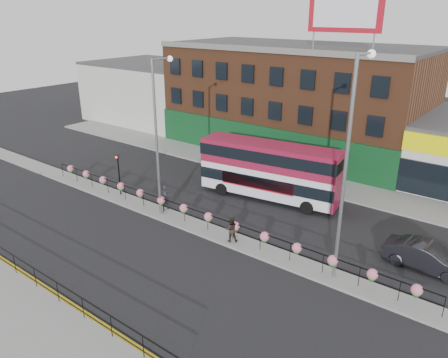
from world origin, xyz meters
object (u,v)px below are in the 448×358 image
Objects in this scene: lamp_column_east at (349,153)px; pedestrian_b at (231,229)px; double_decker_bus at (270,166)px; pedestrian_a at (166,198)px; lamp_column_west at (159,125)px; car at (427,257)px.

pedestrian_b is at bearing -174.80° from lamp_column_east.
pedestrian_b is at bearing -75.94° from double_decker_bus.
lamp_column_east is (6.59, 0.60, 5.99)m from pedestrian_b.
pedestrian_a is 0.16× the size of lamp_column_east.
double_decker_bus is at bearing -113.40° from pedestrian_b.
pedestrian_a is 5.33m from lamp_column_west.
pedestrian_a is 6.42m from pedestrian_b.
car is 8.05m from lamp_column_east.
lamp_column_east reaches higher than double_decker_bus.
double_decker_bus is 8.95m from lamp_column_west.
lamp_column_west is 12.83m from lamp_column_east.
car is 2.88× the size of pedestrian_b.
car is 2.61× the size of pedestrian_a.
double_decker_bus is 8.03m from pedestrian_a.
pedestrian_b is 8.93m from lamp_column_east.
double_decker_bus is 1.03× the size of lamp_column_west.
double_decker_bus is at bearing 78.59° from car.
car is at bearing -13.93° from double_decker_bus.
pedestrian_a is at bearing 179.08° from lamp_column_east.
pedestrian_b is 8.25m from lamp_column_west.
pedestrian_b is 0.14× the size of lamp_column_east.
double_decker_bus is at bearing 141.69° from lamp_column_east.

